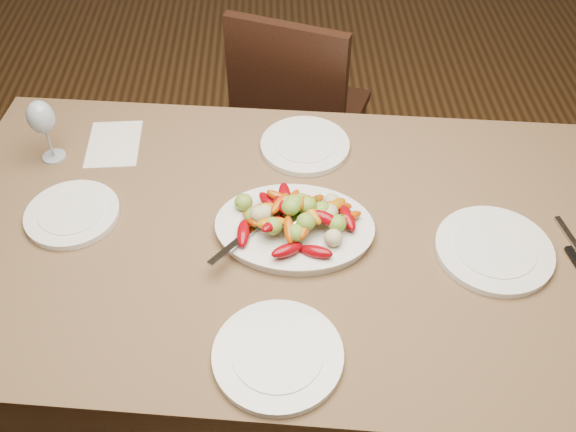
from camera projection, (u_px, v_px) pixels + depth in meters
The scene contains 13 objects.
floor at pixel (249, 384), 2.19m from camera, with size 6.00×6.00×0.00m, color #382311.
dining_table at pixel (288, 318), 1.92m from camera, with size 1.84×1.04×0.76m, color brown.
chair_far at pixel (304, 113), 2.47m from camera, with size 0.42×0.42×0.95m, color black, non-canonical shape.
serving_platter at pixel (294, 229), 1.64m from camera, with size 0.39×0.29×0.02m, color white.
roasted_vegetables at pixel (295, 214), 1.60m from camera, with size 0.32×0.22×0.09m, color #750208, non-canonical shape.
serving_spoon at pixel (267, 228), 1.59m from camera, with size 0.28×0.06×0.03m, color #9EA0A8, non-canonical shape.
plate_left at pixel (72, 214), 1.68m from camera, with size 0.24×0.24×0.02m, color white.
plate_right at pixel (494, 250), 1.59m from camera, with size 0.29×0.29×0.02m, color white.
plate_far at pixel (305, 146), 1.87m from camera, with size 0.26×0.26×0.02m, color white.
plate_near at pixel (278, 356), 1.38m from camera, with size 0.29×0.29×0.02m, color white.
wine_glass at pixel (45, 129), 1.78m from camera, with size 0.08×0.08×0.20m, color #8C99A5, non-canonical shape.
menu_card at pixel (114, 144), 1.89m from camera, with size 0.15×0.21×0.00m, color silver.
table_knife at pixel (572, 248), 1.60m from camera, with size 0.02×0.20×0.01m, color #9EA0A8, non-canonical shape.
Camera 1 is at (0.11, -1.11, 1.97)m, focal length 40.00 mm.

